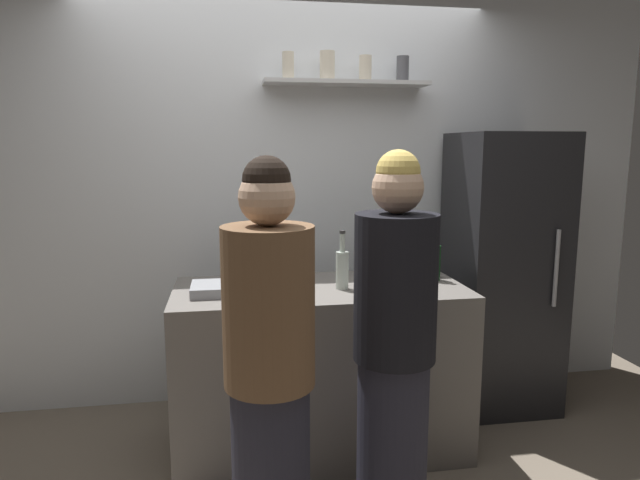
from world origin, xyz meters
The scene contains 12 objects.
back_wall_assembly centered at (0.00, 1.25, 1.31)m, with size 4.80×0.32×2.60m.
refrigerator centered at (1.31, 0.85, 0.86)m, with size 0.61×0.61×1.72m.
counter centered at (0.09, 0.50, 0.45)m, with size 1.53×0.70×0.90m, color #66605B.
baking_pan centered at (-0.40, 0.45, 0.93)m, with size 0.34×0.24×0.05m, color gray.
utensil_holder centered at (0.30, 0.30, 0.96)m, with size 0.09×0.09×0.22m.
wine_bottle_amber_glass centered at (0.50, 0.36, 1.02)m, with size 0.08×0.08×0.31m.
wine_bottle_pale_glass centered at (0.20, 0.44, 1.01)m, with size 0.07×0.07×0.31m.
wine_bottle_dark_glass centered at (0.72, 0.73, 1.00)m, with size 0.06×0.06×0.28m.
wine_bottle_green_glass centered at (0.74, 0.55, 1.01)m, with size 0.08×0.08×0.30m.
water_bottle_plastic centered at (0.38, 0.71, 1.00)m, with size 0.09×0.09×0.21m.
person_brown_jacket centered at (-0.24, -0.35, 0.79)m, with size 0.34×0.34×1.60m.
person_blonde centered at (0.29, -0.20, 0.80)m, with size 0.34×0.34×1.62m.
Camera 1 is at (-0.37, -2.32, 1.63)m, focal length 31.33 mm.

